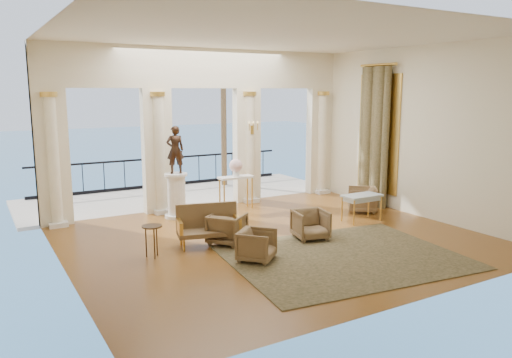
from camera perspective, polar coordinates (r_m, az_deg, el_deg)
floor at (r=11.43m, az=2.25°, el=-6.91°), size 9.00×9.00×0.00m
room_walls at (r=10.01m, az=5.81°, el=7.40°), size 9.00×9.00×9.00m
arcade at (r=14.32m, az=-5.95°, el=7.01°), size 9.00×0.56×4.50m
terrace at (r=16.48m, az=-8.62°, el=-1.90°), size 10.00×3.60×0.10m
balustrade at (r=17.87m, az=-10.55°, el=0.48°), size 9.00×0.06×1.03m
palm_tree at (r=17.68m, az=-3.78°, el=12.50°), size 2.00×2.00×4.50m
sea at (r=70.09m, az=-25.06°, el=1.48°), size 160.00×160.00×0.00m
curtain at (r=14.82m, az=13.29°, el=4.71°), size 0.33×1.40×4.09m
window_frame at (r=14.94m, az=13.83°, el=5.04°), size 0.04×1.60×3.40m
wall_sconce at (r=14.70m, az=-0.41°, el=5.75°), size 0.30×0.11×0.33m
rug at (r=10.40m, az=9.97°, el=-8.75°), size 4.93×4.04×0.02m
armchair_a at (r=9.95m, az=0.10°, el=-7.42°), size 0.92×0.92×0.69m
armchair_b at (r=11.42m, az=6.25°, el=-5.04°), size 0.84×0.81×0.74m
armchair_c at (r=14.17m, az=12.06°, el=-2.18°), size 1.01×1.02×0.77m
armchair_d at (r=11.04m, az=-3.32°, el=-5.51°), size 0.99×1.00×0.75m
settee at (r=10.99m, az=-5.50°, el=-5.23°), size 1.45×0.89×0.90m
game_table at (r=13.15m, az=12.01°, el=-2.08°), size 1.01×0.56×0.69m
pedestal at (r=13.39m, az=-9.07°, el=-1.97°), size 0.65×0.65×1.19m
statue at (r=13.19m, az=-9.22°, el=3.32°), size 0.50×0.38×1.25m
console_table at (r=14.10m, az=-2.31°, el=-0.34°), size 1.01×0.42×0.95m
urn at (r=14.03m, az=-2.32°, el=1.44°), size 0.37×0.37×0.49m
side_table at (r=10.30m, az=-11.80°, el=-5.73°), size 0.41×0.41×0.66m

